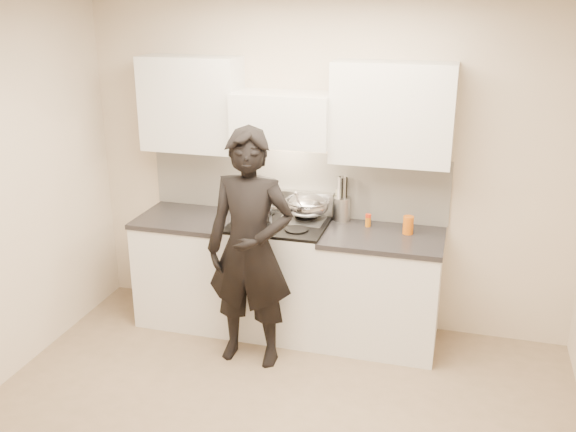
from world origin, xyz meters
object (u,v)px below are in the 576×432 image
(counter_right, at_px, (381,289))
(utensil_crock, at_px, (342,207))
(wok, at_px, (307,205))
(person, at_px, (250,250))
(stove, at_px, (280,276))

(counter_right, height_order, utensil_crock, utensil_crock)
(wok, relative_size, person, 0.25)
(stove, bearing_deg, counter_right, 0.00)
(stove, xyz_separation_m, counter_right, (0.83, 0.00, -0.01))
(counter_right, xyz_separation_m, utensil_crock, (-0.38, 0.25, 0.57))
(stove, bearing_deg, utensil_crock, 28.41)
(counter_right, height_order, wok, wok)
(utensil_crock, height_order, person, person)
(person, bearing_deg, counter_right, 29.49)
(counter_right, height_order, person, person)
(wok, bearing_deg, utensil_crock, 21.03)
(person, bearing_deg, stove, 81.79)
(stove, xyz_separation_m, wok, (0.19, 0.14, 0.58))
(stove, distance_m, utensil_crock, 0.76)
(utensil_crock, bearing_deg, person, -125.11)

